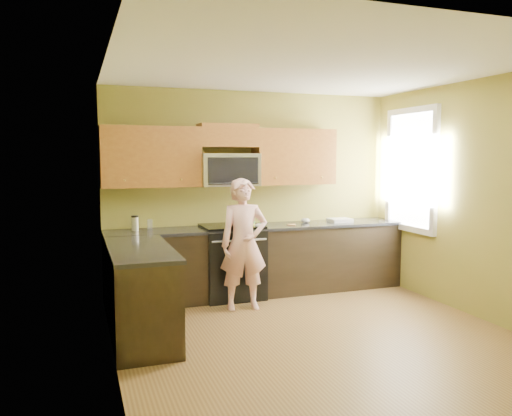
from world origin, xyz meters
name	(u,v)px	position (x,y,z in m)	size (l,w,h in m)	color
floor	(317,336)	(0.00, 0.00, 0.00)	(4.00, 4.00, 0.00)	brown
ceiling	(320,67)	(0.00, 0.00, 2.70)	(4.00, 4.00, 0.00)	white
wall_back	(253,192)	(0.00, 2.00, 1.35)	(4.00, 4.00, 0.00)	olive
wall_front	(460,233)	(0.00, -2.00, 1.35)	(4.00, 4.00, 0.00)	olive
wall_left	(111,212)	(-2.00, 0.00, 1.35)	(4.00, 4.00, 0.00)	olive
wall_right	(478,199)	(2.00, 0.00, 1.35)	(4.00, 4.00, 0.00)	olive
cabinet_back_run	(260,261)	(0.00, 1.70, 0.44)	(4.00, 0.60, 0.88)	black
cabinet_left_run	(140,294)	(-1.70, 0.60, 0.44)	(0.60, 1.60, 0.88)	black
countertop_back	(260,227)	(0.00, 1.69, 0.90)	(4.00, 0.62, 0.04)	black
countertop_left	(140,249)	(-1.69, 0.60, 0.90)	(0.62, 1.60, 0.04)	black
stove	(232,261)	(-0.40, 1.68, 0.47)	(0.76, 0.65, 0.95)	black
microwave	(229,186)	(-0.40, 1.80, 1.45)	(0.76, 0.40, 0.42)	silver
upper_cab_left	(152,187)	(-1.39, 1.83, 1.45)	(1.22, 0.33, 0.75)	brown
upper_cab_right	(294,184)	(0.54, 1.83, 1.45)	(1.12, 0.33, 0.75)	brown
upper_cab_over_mw	(228,136)	(-0.40, 1.83, 2.10)	(0.76, 0.33, 0.30)	brown
window	(411,170)	(1.98, 1.20, 1.65)	(0.06, 1.06, 1.66)	white
woman	(244,244)	(-0.41, 1.15, 0.79)	(0.57, 0.38, 1.57)	#ED7C76
frying_pan	(240,225)	(-0.31, 1.62, 0.95)	(0.26, 0.45, 0.06)	black
butter_tub	(250,227)	(-0.18, 1.59, 0.92)	(0.14, 0.14, 0.10)	#F8FA42
toast_slice	(291,225)	(0.40, 1.59, 0.93)	(0.11, 0.11, 0.01)	#B27F47
napkin_a	(259,226)	(-0.09, 1.48, 0.95)	(0.11, 0.12, 0.06)	silver
napkin_b	(305,220)	(0.69, 1.77, 0.95)	(0.12, 0.13, 0.07)	silver
dish_towel	(340,220)	(1.18, 1.69, 0.95)	(0.30, 0.24, 0.05)	white
travel_mug	(135,231)	(-1.61, 1.78, 0.92)	(0.09, 0.09, 0.19)	silver
glass_a	(150,224)	(-1.41, 1.90, 0.98)	(0.07, 0.07, 0.12)	silver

